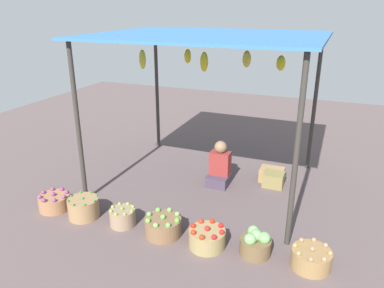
# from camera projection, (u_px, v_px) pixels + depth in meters

# --- Properties ---
(ground_plane) EXTENTS (14.00, 14.00, 0.00)m
(ground_plane) POSITION_uv_depth(u_px,v_px,m) (206.00, 182.00, 6.50)
(ground_plane) COLOR #5D4D4D
(market_stall_structure) EXTENTS (3.46, 2.89, 2.50)m
(market_stall_structure) POSITION_uv_depth(u_px,v_px,m) (209.00, 45.00, 5.68)
(market_stall_structure) COLOR #38332D
(market_stall_structure) RESTS_ON ground
(vendor_person) EXTENTS (0.36, 0.44, 0.78)m
(vendor_person) POSITION_uv_depth(u_px,v_px,m) (220.00, 168.00, 6.34)
(vendor_person) COLOR #45384A
(vendor_person) RESTS_ON ground
(basket_purple_onions) EXTENTS (0.46, 0.46, 0.28)m
(basket_purple_onions) POSITION_uv_depth(u_px,v_px,m) (54.00, 202.00, 5.62)
(basket_purple_onions) COLOR #9D6C48
(basket_purple_onions) RESTS_ON ground
(basket_green_chilies) EXTENTS (0.45, 0.45, 0.32)m
(basket_green_chilies) POSITION_uv_depth(u_px,v_px,m) (84.00, 208.00, 5.39)
(basket_green_chilies) COLOR #9A754D
(basket_green_chilies) RESTS_ON ground
(basket_limes) EXTENTS (0.36, 0.36, 0.28)m
(basket_limes) POSITION_uv_depth(u_px,v_px,m) (123.00, 217.00, 5.20)
(basket_limes) COLOR #94785E
(basket_limes) RESTS_ON ground
(basket_green_apples) EXTENTS (0.50, 0.50, 0.30)m
(basket_green_apples) POSITION_uv_depth(u_px,v_px,m) (163.00, 226.00, 4.98)
(basket_green_apples) COLOR brown
(basket_green_apples) RESTS_ON ground
(basket_red_tomatoes) EXTENTS (0.47, 0.47, 0.30)m
(basket_red_tomatoes) POSITION_uv_depth(u_px,v_px,m) (207.00, 238.00, 4.73)
(basket_red_tomatoes) COLOR #988251
(basket_red_tomatoes) RESTS_ON ground
(basket_cabbages) EXTENTS (0.39, 0.39, 0.35)m
(basket_cabbages) POSITION_uv_depth(u_px,v_px,m) (255.00, 243.00, 4.58)
(basket_cabbages) COLOR brown
(basket_cabbages) RESTS_ON ground
(basket_potatoes) EXTENTS (0.47, 0.47, 0.28)m
(basket_potatoes) POSITION_uv_depth(u_px,v_px,m) (311.00, 258.00, 4.36)
(basket_potatoes) COLOR olive
(basket_potatoes) RESTS_ON ground
(wooden_crate_near_vendor) EXTENTS (0.41, 0.31, 0.23)m
(wooden_crate_near_vendor) POSITION_uv_depth(u_px,v_px,m) (272.00, 175.00, 6.51)
(wooden_crate_near_vendor) COLOR #A57C4E
(wooden_crate_near_vendor) RESTS_ON ground
(wooden_crate_stacked_rear) EXTENTS (0.34, 0.31, 0.24)m
(wooden_crate_stacked_rear) POSITION_uv_depth(u_px,v_px,m) (273.00, 179.00, 6.33)
(wooden_crate_stacked_rear) COLOR olive
(wooden_crate_stacked_rear) RESTS_ON ground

